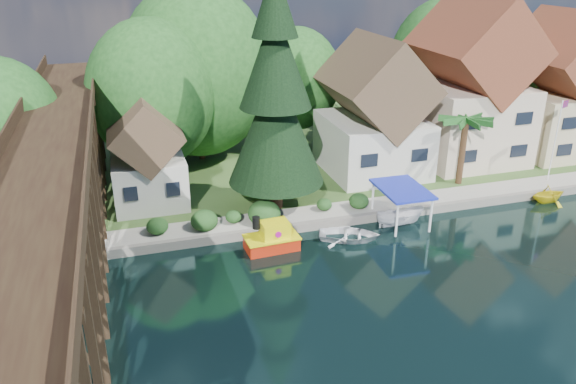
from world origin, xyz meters
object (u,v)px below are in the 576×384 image
Objects in this scene: conifer at (275,99)px; flagpole at (558,132)px; boat_canopy at (400,210)px; palm_tree at (466,122)px; trestle_bridge at (59,200)px; house_left at (374,116)px; house_center at (470,92)px; boat_white_a at (349,234)px; house_right at (560,93)px; shed at (148,160)px; boat_yellow at (549,193)px; tugboat at (272,239)px.

conifer is 22.54m from flagpole.
palm_tree is at bearing 31.17° from boat_canopy.
trestle_bridge is 4.01× the size of house_left.
house_center is 3.49× the size of boat_white_a.
boat_canopy is at bearing -148.83° from palm_tree.
house_center reaches higher than house_right.
boat_canopy is (16.00, -7.61, -2.63)m from shed.
shed is 1.97× the size of boat_white_a.
shed is at bearing -175.23° from house_left.
shed is (-36.00, -1.50, -1.95)m from house_right.
house_center is at bearing -33.93° from boat_white_a.
house_right is at bearing 20.16° from palm_tree.
trestle_bridge is 42.41m from house_right.
trestle_bridge is 3.18× the size of house_center.
shed is 2.77× the size of boat_yellow.
boat_white_a is (-11.51, -5.40, -5.05)m from palm_tree.
shed is 23.70m from palm_tree.
house_left reaches higher than boat_canopy.
flagpole reaches higher than boat_yellow.
shed is at bearing -175.76° from house_center.
boat_yellow is at bearing -39.58° from palm_tree.
house_right reaches higher than tugboat.
palm_tree is 7.43m from flagpole.
shed is 2.27× the size of tugboat.
boat_white_a is (3.45, -5.26, -7.95)m from conifer.
conifer reaches higher than flagpole.
shed is 1.79× the size of boat_canopy.
palm_tree is (28.44, 6.22, 0.11)m from trestle_bridge.
house_center is 3.17× the size of boat_canopy.
palm_tree is 13.68m from boat_white_a.
flagpole is at bearing -130.86° from house_right.
palm_tree reaches higher than boat_white_a.
shed is (5.00, 9.33, -1.52)m from trestle_bridge.
house_left is 1.40× the size of shed.
house_left is 18.11m from shed.
flagpole is (12.64, -6.20, -0.64)m from house_left.
boat_white_a is (5.14, -0.23, -0.32)m from tugboat.
boat_canopy is at bearing 4.68° from trestle_bridge.
shed reaches higher than boat_canopy.
house_right is 28.05m from conifer.
boat_white_a is at bearing -145.11° from house_center.
boat_canopy is at bearing -138.86° from house_center.
boat_canopy is (4.07, 0.90, 0.78)m from boat_white_a.
palm_tree is (23.44, -3.11, 1.63)m from shed.
boat_yellow is (33.48, 2.05, -4.60)m from trestle_bridge.
shed reaches higher than flagpole.
boat_canopy is (-7.44, -4.50, -4.26)m from palm_tree.
tugboat is (-20.21, -10.28, -5.68)m from house_center.
conifer is 3.73× the size of boat_canopy.
boat_canopy is (21.00, 1.72, -4.15)m from trestle_bridge.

